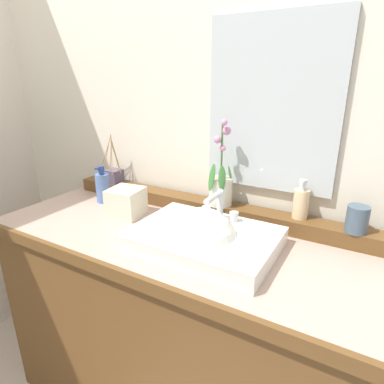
# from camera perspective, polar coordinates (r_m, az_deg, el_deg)

# --- Properties ---
(wall_back) EXTENTS (3.32, 0.20, 2.53)m
(wall_back) POSITION_cam_1_polar(r_m,az_deg,el_deg) (1.43, 6.94, 13.28)
(wall_back) COLOR silver
(wall_back) RESTS_ON ground
(vanity_cabinet) EXTENTS (1.51, 0.59, 0.87)m
(vanity_cabinet) POSITION_cam_1_polar(r_m,az_deg,el_deg) (1.45, -1.32, -23.14)
(vanity_cabinet) COLOR brown
(vanity_cabinet) RESTS_ON ground
(back_ledge) EXTENTS (1.43, 0.09, 0.06)m
(back_ledge) POSITION_cam_1_polar(r_m,az_deg,el_deg) (1.37, 3.58, -2.79)
(back_ledge) COLOR brown
(back_ledge) RESTS_ON vanity_cabinet
(sink_basin) EXTENTS (0.48, 0.34, 0.27)m
(sink_basin) POSITION_cam_1_polar(r_m,az_deg,el_deg) (1.10, 1.91, -8.57)
(sink_basin) COLOR white
(sink_basin) RESTS_ON vanity_cabinet
(potted_plant) EXTENTS (0.09, 0.12, 0.34)m
(potted_plant) POSITION_cam_1_polar(r_m,az_deg,el_deg) (1.30, 5.06, 1.13)
(potted_plant) COLOR silver
(potted_plant) RESTS_ON back_ledge
(soap_dispenser) EXTENTS (0.06, 0.06, 0.15)m
(soap_dispenser) POSITION_cam_1_polar(r_m,az_deg,el_deg) (1.24, 18.56, -1.79)
(soap_dispenser) COLOR beige
(soap_dispenser) RESTS_ON back_ledge
(tumbler_cup) EXTENTS (0.07, 0.07, 0.09)m
(tumbler_cup) POSITION_cam_1_polar(r_m,az_deg,el_deg) (1.21, 26.98, -4.28)
(tumbler_cup) COLOR #425565
(tumbler_cup) RESTS_ON back_ledge
(reed_diffuser) EXTENTS (0.12, 0.11, 0.24)m
(reed_diffuser) POSITION_cam_1_polar(r_m,az_deg,el_deg) (1.64, -13.50, 2.88)
(reed_diffuser) COLOR #4E445C
(reed_diffuser) RESTS_ON back_ledge
(lotion_bottle) EXTENTS (0.06, 0.07, 0.17)m
(lotion_bottle) POSITION_cam_1_polar(r_m,az_deg,el_deg) (1.55, -15.36, 0.85)
(lotion_bottle) COLOR #5173B4
(lotion_bottle) RESTS_ON vanity_cabinet
(tissue_box) EXTENTS (0.14, 0.14, 0.12)m
(tissue_box) POSITION_cam_1_polar(r_m,az_deg,el_deg) (1.38, -11.47, -1.75)
(tissue_box) COLOR beige
(tissue_box) RESTS_ON vanity_cabinet
(mirror) EXTENTS (0.49, 0.02, 0.62)m
(mirror) POSITION_cam_1_polar(r_m,az_deg,el_deg) (1.25, 13.82, 14.41)
(mirror) COLOR silver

